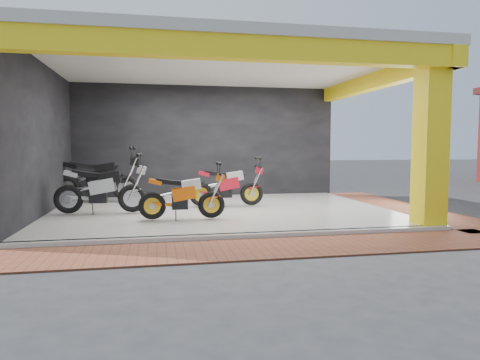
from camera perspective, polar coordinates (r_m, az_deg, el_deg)
The scene contains 15 objects.
ground at distance 8.58m, azimuth -0.57°, elevation -6.44°, with size 80.00×80.00×0.00m, color #2D2D30.
showroom_floor at distance 10.52m, azimuth -2.55°, elevation -4.14°, with size 8.00×6.00×0.10m, color white.
showroom_ceiling at distance 10.59m, azimuth -2.62°, elevation 15.22°, with size 8.40×6.40×0.20m, color beige.
back_wall at distance 13.48m, azimuth -4.53°, elevation 4.99°, with size 8.20×0.20×3.50m, color black.
left_wall at distance 10.61m, azimuth -25.15°, elevation 4.72°, with size 0.20×6.20×3.50m, color black.
corner_column at distance 9.20m, azimuth 24.06°, elevation 4.86°, with size 0.50×0.50×3.50m, color yellow.
header_beam_front at distance 7.63m, azimuth 0.83°, elevation 17.15°, with size 8.40×0.30×0.40m, color yellow.
header_beam_right at distance 11.80m, azimuth 17.47°, elevation 12.43°, with size 0.30×6.40×0.40m, color yellow.
floor_kerb at distance 7.59m, azimuth 0.83°, elevation -7.50°, with size 8.00×0.20×0.10m, color white.
paver_front at distance 6.86m, azimuth 2.19°, elevation -9.11°, with size 9.00×1.40×0.03m, color #964D31.
paver_right at distance 12.19m, azimuth 20.42°, elevation -3.41°, with size 1.40×7.00×0.03m, color #964D31.
moto_hero at distance 9.01m, azimuth -3.84°, elevation -1.58°, with size 1.89×0.70×1.15m, color #F25F0A, non-canonical shape.
moto_row_a at distance 10.95m, azimuth 1.57°, elevation -0.33°, with size 1.99×0.74×1.22m, color #B11223, non-canonical shape.
moto_row_b at distance 10.06m, azimuth -14.21°, elevation -0.60°, with size 2.16×0.80×1.32m, color #A7AAAF, non-canonical shape.
moto_row_d at distance 12.13m, azimuth -14.98°, elevation 0.59°, with size 2.41×0.89×1.47m, color black, non-canonical shape.
Camera 1 is at (-1.53, -8.29, 1.62)m, focal length 32.00 mm.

